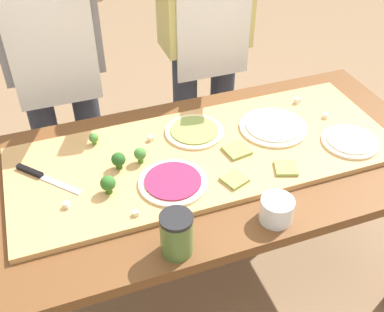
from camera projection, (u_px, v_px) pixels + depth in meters
name	position (u px, v px, depth m)	size (l,w,h in m)	color
ground_plane	(214.00, 287.00, 2.19)	(8.00, 8.00, 0.00)	#896B4C
prep_table	(220.00, 179.00, 1.76)	(1.61, 0.84, 0.79)	brown
cutting_board	(205.00, 154.00, 1.69)	(1.40, 0.54, 0.02)	tan
chefs_knife	(39.00, 175.00, 1.58)	(0.20, 0.22, 0.02)	#B7BABF
pizza_whole_beet_magenta	(173.00, 182.00, 1.55)	(0.23, 0.23, 0.02)	beige
pizza_whole_cheese_artichoke	(273.00, 127.00, 1.79)	(0.26, 0.26, 0.02)	beige
pizza_whole_pesto_green	(194.00, 131.00, 1.77)	(0.22, 0.22, 0.02)	beige
pizza_whole_white_garlic	(350.00, 141.00, 1.72)	(0.21, 0.21, 0.02)	beige
pizza_slice_far_left	(234.00, 179.00, 1.56)	(0.08, 0.08, 0.01)	#899E4C
pizza_slice_near_right	(286.00, 168.00, 1.60)	(0.08, 0.08, 0.01)	#899E4C
pizza_slice_far_right	(237.00, 150.00, 1.68)	(0.08, 0.08, 0.01)	#899E4C
broccoli_floret_back_left	(118.00, 160.00, 1.59)	(0.05, 0.05, 0.06)	#2C5915
broccoli_floret_center_left	(140.00, 154.00, 1.61)	(0.04, 0.04, 0.06)	#487A23
broccoli_floret_front_mid	(94.00, 138.00, 1.70)	(0.04, 0.04, 0.05)	#487A23
broccoli_floret_back_right	(108.00, 184.00, 1.49)	(0.05, 0.05, 0.07)	#366618
cheese_crumble_a	(297.00, 101.00, 1.93)	(0.02, 0.02, 0.02)	silver
cheese_crumble_b	(326.00, 116.00, 1.85)	(0.02, 0.02, 0.02)	white
cheese_crumble_c	(136.00, 213.00, 1.43)	(0.02, 0.02, 0.02)	silver
cheese_crumble_d	(151.00, 138.00, 1.73)	(0.02, 0.02, 0.02)	silver
cheese_crumble_e	(67.00, 205.00, 1.46)	(0.02, 0.02, 0.02)	silver
flour_cup	(276.00, 211.00, 1.43)	(0.11, 0.11, 0.08)	white
sauce_jar	(177.00, 234.00, 1.31)	(0.10, 0.10, 0.14)	#517033
cook_left	(51.00, 49.00, 1.91)	(0.54, 0.39, 1.67)	#333847
cook_right	(206.00, 25.00, 2.09)	(0.54, 0.39, 1.67)	#333847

